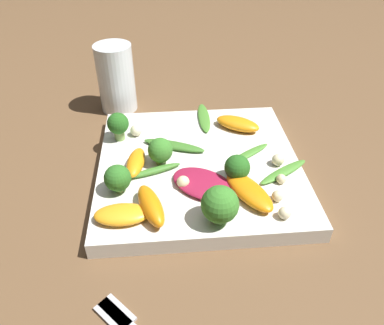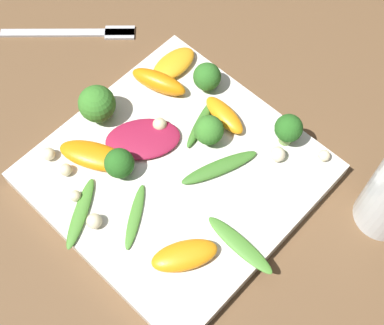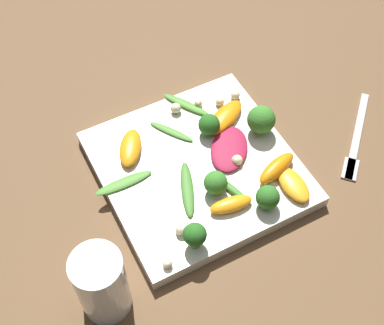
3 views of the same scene
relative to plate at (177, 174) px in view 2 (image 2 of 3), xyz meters
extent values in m
plane|color=brown|center=(0.00, 0.00, -0.01)|extent=(2.40, 2.40, 0.00)
cube|color=silver|center=(0.00, 0.00, 0.00)|extent=(0.26, 0.26, 0.02)
cube|color=#B2B2B7|center=(-0.25, 0.05, -0.01)|extent=(0.13, 0.13, 0.01)
cube|color=#B2B2B7|center=(-0.20, 0.10, -0.01)|extent=(0.04, 0.04, 0.01)
ellipsoid|color=maroon|center=(-0.05, 0.00, 0.02)|extent=(0.09, 0.10, 0.01)
ellipsoid|color=orange|center=(-0.01, 0.08, 0.02)|extent=(0.06, 0.03, 0.02)
ellipsoid|color=orange|center=(-0.07, -0.05, 0.02)|extent=(0.08, 0.06, 0.02)
ellipsoid|color=orange|center=(0.07, -0.06, 0.02)|extent=(0.06, 0.07, 0.02)
ellipsoid|color=orange|center=(-0.10, 0.09, 0.02)|extent=(0.03, 0.06, 0.01)
ellipsoid|color=orange|center=(-0.09, 0.06, 0.02)|extent=(0.07, 0.04, 0.02)
cylinder|color=#7A9E51|center=(0.06, 0.11, 0.02)|extent=(0.01, 0.01, 0.02)
sphere|color=#26601E|center=(0.06, 0.11, 0.04)|extent=(0.03, 0.03, 0.03)
cylinder|color=#7A9E51|center=(-0.11, -0.01, 0.02)|extent=(0.01, 0.01, 0.01)
sphere|color=#387A28|center=(-0.11, -0.01, 0.04)|extent=(0.04, 0.04, 0.04)
cylinder|color=#7A9E51|center=(0.00, 0.05, 0.02)|extent=(0.01, 0.01, 0.01)
sphere|color=#387A28|center=(0.00, 0.05, 0.03)|extent=(0.03, 0.03, 0.03)
cylinder|color=#7A9E51|center=(-0.05, 0.10, 0.02)|extent=(0.01, 0.01, 0.01)
sphere|color=#2D6B23|center=(-0.05, 0.10, 0.03)|extent=(0.03, 0.03, 0.03)
cylinder|color=#84AD5B|center=(-0.04, -0.04, 0.02)|extent=(0.01, 0.01, 0.01)
sphere|color=#26601E|center=(-0.04, -0.04, 0.03)|extent=(0.03, 0.03, 0.03)
ellipsoid|color=#47842D|center=(0.10, -0.02, 0.01)|extent=(0.08, 0.02, 0.01)
ellipsoid|color=#47842D|center=(-0.03, -0.10, 0.01)|extent=(0.05, 0.08, 0.01)
ellipsoid|color=#47842D|center=(0.01, -0.07, 0.01)|extent=(0.05, 0.07, 0.00)
ellipsoid|color=#3D7528|center=(0.03, 0.03, 0.01)|extent=(0.05, 0.09, 0.01)
ellipsoid|color=#3D7528|center=(-0.02, 0.06, 0.01)|extent=(0.03, 0.07, 0.01)
sphere|color=beige|center=(-0.11, -0.08, 0.02)|extent=(0.01, 0.01, 0.01)
sphere|color=beige|center=(-0.02, -0.10, 0.02)|extent=(0.02, 0.02, 0.02)
sphere|color=beige|center=(-0.08, -0.08, 0.02)|extent=(0.01, 0.01, 0.01)
sphere|color=beige|center=(0.11, 0.12, 0.02)|extent=(0.01, 0.01, 0.01)
sphere|color=beige|center=(-0.05, -0.10, 0.02)|extent=(0.01, 0.01, 0.01)
sphere|color=beige|center=(0.07, 0.08, 0.02)|extent=(0.02, 0.02, 0.02)
sphere|color=beige|center=(-0.05, 0.02, 0.02)|extent=(0.02, 0.02, 0.02)
camera|label=1|loc=(-0.39, 0.04, 0.31)|focal=35.00mm
camera|label=2|loc=(0.19, -0.18, 0.52)|focal=50.00mm
camera|label=3|loc=(0.21, 0.38, 0.62)|focal=50.00mm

